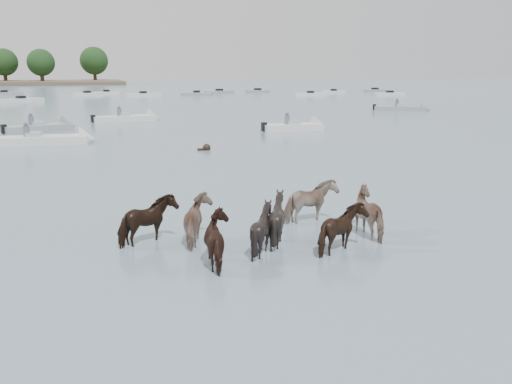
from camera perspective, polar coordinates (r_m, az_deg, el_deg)
name	(u,v)px	position (r m, az deg, el deg)	size (l,w,h in m)	color
ground	(179,245)	(13.37, -8.35, -5.68)	(400.00, 400.00, 0.00)	slate
pony_herd	(271,222)	(13.24, 1.58, -3.28)	(7.42, 3.82, 1.37)	black
swimming_pony	(206,148)	(28.71, -5.45, 4.73)	(0.72, 0.44, 0.44)	black
motorboat_a	(49,128)	(40.30, -21.50, 6.48)	(5.14, 3.24, 1.92)	gray
motorboat_b	(50,140)	(33.20, -21.39, 5.24)	(6.58, 2.00, 1.92)	silver
motorboat_c	(134,118)	(45.95, -13.08, 7.77)	(5.82, 2.53, 1.92)	silver
motorboat_d	(302,127)	(38.03, 4.96, 7.00)	(4.87, 1.75, 1.92)	silver
motorboat_e	(408,109)	(58.02, 16.07, 8.65)	(5.76, 4.15, 1.92)	gray
distant_flotilla	(89,95)	(87.52, -17.56, 9.94)	(106.32, 25.10, 0.93)	silver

